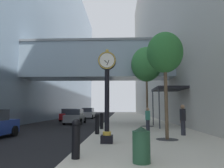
# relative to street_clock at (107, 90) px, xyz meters

# --- Properties ---
(ground_plane) EXTENTS (110.00, 110.00, 0.00)m
(ground_plane) POSITION_rel_street_clock_xyz_m (-1.15, 20.31, -2.54)
(ground_plane) COLOR black
(ground_plane) RESTS_ON ground
(sidewalk_right) EXTENTS (7.10, 80.00, 0.14)m
(sidewalk_right) POSITION_rel_street_clock_xyz_m (2.40, 23.31, -2.47)
(sidewalk_right) COLOR beige
(sidewalk_right) RESTS_ON ground
(building_block_left) EXTENTS (24.62, 80.00, 30.09)m
(building_block_left) POSITION_rel_street_clock_xyz_m (-13.76, 23.21, 12.43)
(building_block_left) COLOR slate
(building_block_left) RESTS_ON ground
(building_block_right) EXTENTS (9.00, 80.00, 34.77)m
(building_block_right) POSITION_rel_street_clock_xyz_m (10.45, 23.31, 14.84)
(building_block_right) COLOR #B7B2A8
(building_block_right) RESTS_ON ground
(street_clock) EXTENTS (0.84, 0.55, 4.38)m
(street_clock) POSITION_rel_street_clock_xyz_m (0.00, 0.00, 0.00)
(street_clock) COLOR black
(street_clock) RESTS_ON sidewalk_right
(bollard_nearest) EXTENTS (0.28, 0.28, 1.25)m
(bollard_nearest) POSITION_rel_street_clock_xyz_m (-0.80, -3.02, -1.75)
(bollard_nearest) COLOR black
(bollard_nearest) RESTS_ON sidewalk_right
(bollard_third) EXTENTS (0.28, 0.28, 1.25)m
(bollard_third) POSITION_rel_street_clock_xyz_m (-0.80, 3.28, -1.75)
(bollard_third) COLOR black
(bollard_third) RESTS_ON sidewalk_right
(bollard_fourth) EXTENTS (0.28, 0.28, 1.25)m
(bollard_fourth) POSITION_rel_street_clock_xyz_m (-0.80, 6.43, -1.75)
(bollard_fourth) COLOR black
(bollard_fourth) RESTS_ON sidewalk_right
(street_tree_near) EXTENTS (1.88, 1.88, 5.59)m
(street_tree_near) POSITION_rel_street_clock_xyz_m (2.98, 1.18, 2.05)
(street_tree_near) COLOR #333335
(street_tree_near) RESTS_ON sidewalk_right
(street_tree_mid_near) EXTENTS (2.72, 2.72, 7.04)m
(street_tree_mid_near) POSITION_rel_street_clock_xyz_m (2.98, 8.96, 3.05)
(street_tree_mid_near) COLOR #333335
(street_tree_mid_near) RESTS_ON sidewalk_right
(trash_bin) EXTENTS (0.53, 0.53, 1.05)m
(trash_bin) POSITION_rel_street_clock_xyz_m (1.23, -3.48, -1.87)
(trash_bin) COLOR #234C33
(trash_bin) RESTS_ON sidewalk_right
(pedestrian_walking) EXTENTS (0.36, 0.46, 1.79)m
(pedestrian_walking) POSITION_rel_street_clock_xyz_m (4.31, 2.94, -1.45)
(pedestrian_walking) COLOR #23232D
(pedestrian_walking) RESTS_ON sidewalk_right
(pedestrian_by_clock) EXTENTS (0.36, 0.36, 1.62)m
(pedestrian_by_clock) POSITION_rel_street_clock_xyz_m (2.51, 5.00, -1.55)
(pedestrian_by_clock) COLOR #23232D
(pedestrian_by_clock) RESTS_ON sidewalk_right
(storefront_awning) EXTENTS (2.40, 3.60, 3.30)m
(storefront_awning) POSITION_rel_street_clock_xyz_m (4.71, 8.35, 0.74)
(storefront_awning) COLOR black
(storefront_awning) RESTS_ON sidewalk_right
(car_silver_near) EXTENTS (2.09, 4.47, 1.73)m
(car_silver_near) POSITION_rel_street_clock_xyz_m (-4.64, 25.12, -1.71)
(car_silver_near) COLOR #B7BABF
(car_silver_near) RESTS_ON ground
(car_red_mid) EXTENTS (1.98, 4.14, 1.62)m
(car_red_mid) POSITION_rel_street_clock_xyz_m (-6.20, 18.71, -1.76)
(car_red_mid) COLOR #AD191E
(car_red_mid) RESTS_ON ground
(car_grey_far) EXTENTS (1.96, 4.14, 1.59)m
(car_grey_far) POSITION_rel_street_clock_xyz_m (-4.37, 13.61, -1.77)
(car_grey_far) COLOR slate
(car_grey_far) RESTS_ON ground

